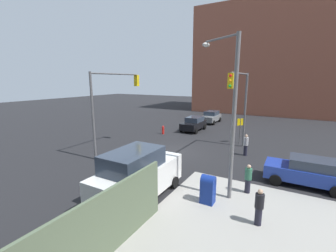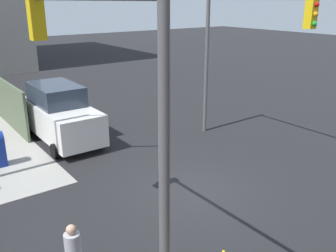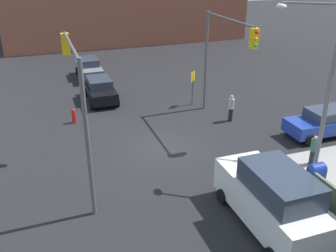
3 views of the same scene
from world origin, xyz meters
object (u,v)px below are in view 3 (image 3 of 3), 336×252
at_px(traffic_signal_se_corner, 77,89).
at_px(hatchback_blue, 323,122).
at_px(hatchback_black, 100,90).
at_px(mailbox_blue, 316,177).
at_px(fire_hydrant, 74,115).
at_px(pedestrian_walking_north, 231,108).
at_px(street_lamp_corner, 321,82).
at_px(pedestrian_waiting, 314,150).
at_px(traffic_signal_nw_corner, 223,48).
at_px(van_white_delivery, 272,198).
at_px(coupe_gray, 89,68).

xyz_separation_m(traffic_signal_se_corner, hatchback_blue, (-0.68, 13.73, -3.80)).
xyz_separation_m(traffic_signal_se_corner, hatchback_black, (-10.62, 2.57, -3.80)).
xyz_separation_m(mailbox_blue, fire_hydrant, (-11.20, -9.20, -0.28)).
relative_size(traffic_signal_se_corner, pedestrian_walking_north, 3.78).
relative_size(street_lamp_corner, pedestrian_waiting, 5.06).
bearing_deg(hatchback_black, traffic_signal_nw_corner, 46.81).
distance_m(mailbox_blue, hatchback_blue, 6.22).
height_order(traffic_signal_se_corner, hatchback_blue, traffic_signal_se_corner).
distance_m(mailbox_blue, fire_hydrant, 14.50).
height_order(fire_hydrant, pedestrian_waiting, pedestrian_waiting).
height_order(mailbox_blue, pedestrian_waiting, pedestrian_waiting).
relative_size(street_lamp_corner, pedestrian_walking_north, 4.65).
distance_m(hatchback_black, hatchback_blue, 14.94).
xyz_separation_m(traffic_signal_nw_corner, fire_hydrant, (-2.74, -8.70, -4.17)).
distance_m(van_white_delivery, pedestrian_waiting, 5.79).
relative_size(van_white_delivery, pedestrian_waiting, 3.41).
xyz_separation_m(traffic_signal_nw_corner, hatchback_black, (-6.03, -6.43, -3.81)).
height_order(street_lamp_corner, pedestrian_waiting, street_lamp_corner).
height_order(hatchback_blue, pedestrian_waiting, hatchback_blue).
bearing_deg(van_white_delivery, traffic_signal_nw_corner, 164.60).
height_order(van_white_delivery, pedestrian_walking_north, van_white_delivery).
relative_size(fire_hydrant, pedestrian_walking_north, 0.55).
bearing_deg(hatchback_blue, mailbox_blue, -42.84).
bearing_deg(pedestrian_waiting, hatchback_black, 132.04).
distance_m(fire_hydrant, hatchback_black, 4.02).
bearing_deg(traffic_signal_se_corner, traffic_signal_nw_corner, 116.98).
xyz_separation_m(fire_hydrant, van_white_delivery, (12.55, 6.00, 0.79)).
xyz_separation_m(van_white_delivery, pedestrian_walking_north, (-9.55, 3.40, -0.39)).
xyz_separation_m(mailbox_blue, pedestrian_walking_north, (-8.20, 0.20, 0.13)).
distance_m(mailbox_blue, pedestrian_walking_north, 8.20).
distance_m(hatchback_black, pedestrian_walking_north, 9.51).
bearing_deg(hatchback_blue, fire_hydrant, -116.31).
distance_m(mailbox_blue, hatchback_black, 16.06).
relative_size(pedestrian_waiting, pedestrian_walking_north, 0.92).
relative_size(coupe_gray, hatchback_black, 1.02).
relative_size(traffic_signal_se_corner, street_lamp_corner, 0.81).
xyz_separation_m(mailbox_blue, van_white_delivery, (1.35, -3.20, 0.52)).
relative_size(hatchback_black, hatchback_blue, 0.96).
relative_size(fire_hydrant, pedestrian_waiting, 0.59).
distance_m(traffic_signal_se_corner, pedestrian_waiting, 11.80).
relative_size(fire_hydrant, hatchback_blue, 0.22).
bearing_deg(pedestrian_waiting, street_lamp_corner, -133.66).
bearing_deg(coupe_gray, traffic_signal_nw_corner, 27.94).
relative_size(van_white_delivery, pedestrian_walking_north, 3.14).
relative_size(traffic_signal_se_corner, coupe_gray, 1.59).
distance_m(traffic_signal_nw_corner, hatchback_blue, 7.22).
bearing_deg(pedestrian_walking_north, traffic_signal_nw_corner, 57.00).
relative_size(traffic_signal_se_corner, van_white_delivery, 1.20).
bearing_deg(coupe_gray, fire_hydrant, -14.50).
bearing_deg(pedestrian_walking_north, traffic_signal_se_corner, 101.26).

